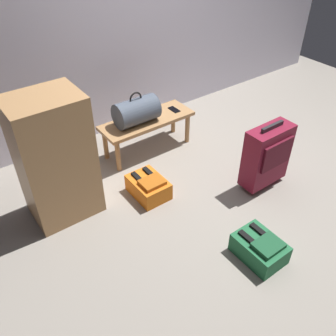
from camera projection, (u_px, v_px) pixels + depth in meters
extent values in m
plane|color=gray|center=(233.00, 181.00, 3.53)|extent=(6.60, 6.60, 0.00)
cube|color=#A87A4C|center=(147.00, 121.00, 3.74)|extent=(1.00, 0.36, 0.04)
cylinder|color=#A87A4C|center=(118.00, 156.00, 3.57)|extent=(0.05, 0.05, 0.34)
cylinder|color=#A87A4C|center=(187.00, 128.00, 3.98)|extent=(0.05, 0.05, 0.34)
cylinder|color=#A87A4C|center=(105.00, 144.00, 3.73)|extent=(0.05, 0.05, 0.34)
cylinder|color=#A87A4C|center=(173.00, 119.00, 4.14)|extent=(0.05, 0.05, 0.34)
cylinder|color=#475160|center=(136.00, 111.00, 3.59)|extent=(0.44, 0.26, 0.26)
torus|color=black|center=(136.00, 99.00, 3.50)|extent=(0.14, 0.02, 0.14)
cube|color=black|center=(174.00, 110.00, 3.88)|extent=(0.07, 0.14, 0.01)
cube|color=black|center=(174.00, 109.00, 3.87)|extent=(0.06, 0.13, 0.00)
cube|color=maroon|center=(266.00, 155.00, 3.29)|extent=(0.46, 0.20, 0.57)
cube|color=#500E1C|center=(277.00, 155.00, 3.18)|extent=(0.37, 0.02, 0.26)
cube|color=#262628|center=(272.00, 127.00, 3.10)|extent=(0.26, 0.03, 0.04)
cylinder|color=black|center=(244.00, 184.00, 3.45)|extent=(0.02, 0.05, 0.05)
cylinder|color=black|center=(267.00, 172.00, 3.60)|extent=(0.02, 0.05, 0.05)
cube|color=orange|center=(148.00, 187.00, 3.32)|extent=(0.28, 0.38, 0.17)
cube|color=#AD5514|center=(152.00, 182.00, 3.22)|extent=(0.21, 0.17, 0.04)
cube|color=black|center=(138.00, 178.00, 3.28)|extent=(0.04, 0.19, 0.02)
cube|color=black|center=(150.00, 173.00, 3.34)|extent=(0.04, 0.19, 0.02)
cube|color=#1E6038|center=(259.00, 249.00, 2.76)|extent=(0.28, 0.38, 0.17)
cube|color=#184D2C|center=(268.00, 245.00, 2.65)|extent=(0.21, 0.17, 0.04)
cube|color=black|center=(249.00, 239.00, 2.71)|extent=(0.04, 0.19, 0.02)
cube|color=black|center=(260.00, 231.00, 2.77)|extent=(0.04, 0.19, 0.02)
cube|color=#A87A4C|center=(55.00, 159.00, 2.89)|extent=(0.56, 0.44, 1.10)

